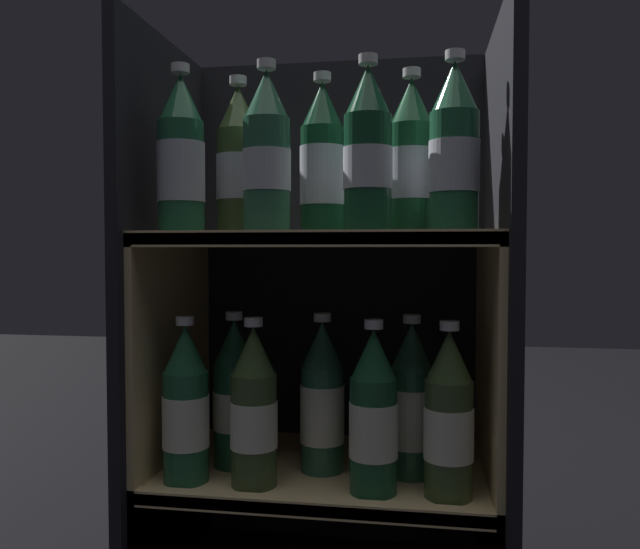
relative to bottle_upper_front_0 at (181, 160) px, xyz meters
name	(u,v)px	position (x,y,z in m)	size (l,w,h in m)	color
fridge_back_wall	(338,302)	(0.22, 0.30, -0.25)	(0.61, 0.02, 0.96)	black
fridge_side_left	(165,309)	(-0.08, 0.11, -0.25)	(0.02, 0.39, 0.96)	black
fridge_side_right	(499,314)	(0.51, 0.11, -0.25)	(0.02, 0.39, 0.96)	black
shelf_lower	(324,489)	(0.22, 0.10, -0.56)	(0.57, 0.35, 0.21)	#DBBC84
shelf_upper	(324,340)	(0.22, 0.10, -0.30)	(0.57, 0.35, 0.62)	#DBBC84
bottle_upper_front_0	(181,160)	(0.00, 0.00, 0.00)	(0.08, 0.08, 0.27)	#1E5638
bottle_upper_front_1	(267,156)	(0.14, 0.00, 0.00)	(0.08, 0.08, 0.27)	#285B42
bottle_upper_front_2	(368,154)	(0.30, 0.00, 0.00)	(0.08, 0.08, 0.27)	#144228
bottle_upper_front_3	(454,153)	(0.43, 0.00, 0.00)	(0.08, 0.08, 0.27)	#1E5638
bottle_upper_back_0	(239,165)	(0.07, 0.08, 0.00)	(0.08, 0.08, 0.27)	#384C28
bottle_upper_back_1	(325,164)	(0.22, 0.08, 0.00)	(0.08, 0.08, 0.27)	#144228
bottle_upper_back_2	(411,162)	(0.36, 0.08, 0.00)	(0.08, 0.08, 0.27)	#194C2D
bottle_lower_front_0	(186,408)	(0.00, 0.00, -0.40)	(0.08, 0.08, 0.27)	#1E5638
bottle_lower_front_1	(254,411)	(0.12, 0.00, -0.40)	(0.08, 0.08, 0.27)	#384C28
bottle_lower_front_2	(373,416)	(0.31, 0.00, -0.40)	(0.08, 0.08, 0.27)	#194C2D
bottle_lower_front_3	(449,419)	(0.42, 0.00, -0.40)	(0.08, 0.08, 0.27)	#384C28
bottle_lower_back_0	(235,397)	(0.06, 0.08, -0.40)	(0.08, 0.08, 0.27)	#1E5638
bottle_lower_back_1	(321,402)	(0.21, 0.08, -0.40)	(0.08, 0.08, 0.27)	#285B42
bottle_lower_back_2	(411,405)	(0.37, 0.08, -0.40)	(0.08, 0.08, 0.27)	#285B42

